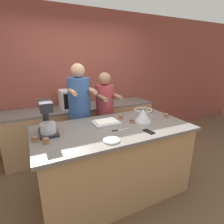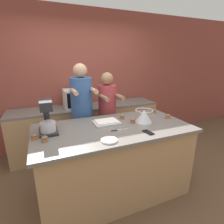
% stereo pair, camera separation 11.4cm
% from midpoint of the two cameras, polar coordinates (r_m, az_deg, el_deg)
% --- Properties ---
extents(ground_plane, '(16.00, 16.00, 0.00)m').
position_cam_midpoint_polar(ground_plane, '(2.70, 1.77, -24.01)').
color(ground_plane, brown).
extents(back_wall, '(10.00, 0.06, 2.70)m').
position_cam_midpoint_polar(back_wall, '(3.64, -9.06, 10.16)').
color(back_wall, brown).
rests_on(back_wall, ground_plane).
extents(island_counter, '(1.94, 0.98, 0.95)m').
position_cam_midpoint_polar(island_counter, '(2.41, 1.87, -15.39)').
color(island_counter, '#A87F56').
rests_on(island_counter, ground_plane).
extents(back_counter, '(2.80, 0.60, 0.90)m').
position_cam_midpoint_polar(back_counter, '(3.54, -7.01, -5.06)').
color(back_counter, '#A87F56').
rests_on(back_counter, ground_plane).
extents(person_left, '(0.35, 0.51, 1.71)m').
position_cam_midpoint_polar(person_left, '(2.80, -8.49, -1.24)').
color(person_left, '#33384C').
rests_on(person_left, ground_plane).
extents(person_right, '(0.31, 0.49, 1.57)m').
position_cam_midpoint_polar(person_right, '(2.95, -0.39, -1.50)').
color(person_right, brown).
rests_on(person_right, ground_plane).
extents(stand_mixer, '(0.20, 0.30, 0.38)m').
position_cam_midpoint_polar(stand_mixer, '(2.09, -18.97, -2.07)').
color(stand_mixer, '#232328').
rests_on(stand_mixer, island_counter).
extents(mixing_bowl, '(0.24, 0.24, 0.17)m').
position_cam_midpoint_polar(mixing_bowl, '(2.39, 11.74, -1.15)').
color(mixing_bowl, '#BCBCC1').
rests_on(mixing_bowl, island_counter).
extents(baking_tray, '(0.33, 0.25, 0.04)m').
position_cam_midpoint_polar(baking_tray, '(2.30, -0.40, -3.33)').
color(baking_tray, '#BCBCC1').
rests_on(baking_tray, island_counter).
extents(microwave_oven, '(0.45, 0.37, 0.33)m').
position_cam_midpoint_polar(microwave_oven, '(3.31, -10.58, 4.44)').
color(microwave_oven, silver).
rests_on(microwave_oven, back_counter).
extents(cell_phone, '(0.09, 0.15, 0.01)m').
position_cam_midpoint_polar(cell_phone, '(2.08, 13.27, -6.48)').
color(cell_phone, black).
rests_on(cell_phone, island_counter).
extents(small_plate, '(0.17, 0.17, 0.02)m').
position_cam_midpoint_polar(small_plate, '(1.83, 0.84, -9.21)').
color(small_plate, white).
rests_on(small_plate, island_counter).
extents(knife, '(0.22, 0.02, 0.01)m').
position_cam_midpoint_polar(knife, '(2.10, 3.70, -5.89)').
color(knife, '#BCBCC1').
rests_on(knife, island_counter).
extents(cupcake_0, '(0.07, 0.07, 0.06)m').
position_cam_midpoint_polar(cupcake_0, '(2.83, 14.48, 0.36)').
color(cupcake_0, '#9E6038').
rests_on(cupcake_0, island_counter).
extents(cupcake_1, '(0.07, 0.07, 0.06)m').
position_cam_midpoint_polar(cupcake_1, '(1.91, -19.55, -8.28)').
color(cupcake_1, '#9E6038').
rests_on(cupcake_1, island_counter).
extents(cupcake_2, '(0.07, 0.07, 0.06)m').
position_cam_midpoint_polar(cupcake_2, '(2.63, 19.00, -1.32)').
color(cupcake_2, '#9E6038').
rests_on(cupcake_2, island_counter).
extents(cupcake_3, '(0.07, 0.07, 0.06)m').
position_cam_midpoint_polar(cupcake_3, '(2.00, -22.59, -7.43)').
color(cupcake_3, '#9E6038').
rests_on(cupcake_3, island_counter).
extents(cupcake_4, '(0.07, 0.07, 0.06)m').
position_cam_midpoint_polar(cupcake_4, '(2.47, 4.61, -1.53)').
color(cupcake_4, '#9E6038').
rests_on(cupcake_4, island_counter).
extents(cupcake_5, '(0.07, 0.07, 0.06)m').
position_cam_midpoint_polar(cupcake_5, '(2.33, 8.16, -2.84)').
color(cupcake_5, '#9E6038').
rests_on(cupcake_5, island_counter).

